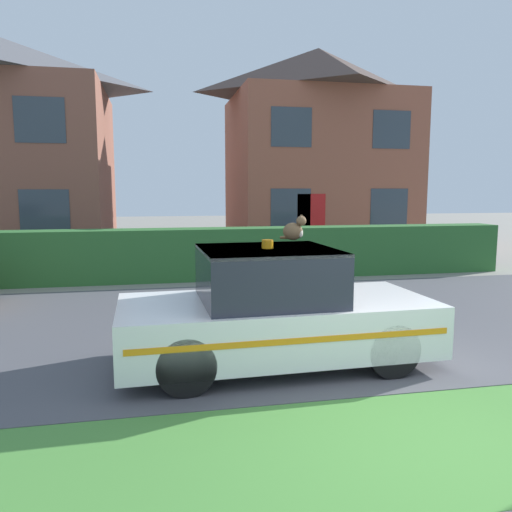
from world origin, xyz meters
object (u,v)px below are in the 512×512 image
Objects in this scene: police_car at (274,311)px; house_left at (2,146)px; cat at (295,230)px; wheelie_bin at (363,250)px; house_right at (317,148)px.

house_left is at bearing 115.63° from police_car.
police_car is at bearing -62.89° from house_left.
police_car is 12.03× the size of cat.
house_left reaches higher than police_car.
police_car is 3.57× the size of wheelie_bin.
house_left is at bearing -178.33° from house_right.
cat is 14.68m from house_left.
police_car is 14.33m from house_right.
house_right is 7.09m from wheelie_bin.
cat reaches higher than wheelie_bin.
house_left reaches higher than cat.
cat is at bearing -27.81° from police_car.
house_left is 0.96× the size of house_right.
cat is at bearing -109.40° from house_right.
wheelie_bin is at bearing -28.81° from house_left.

